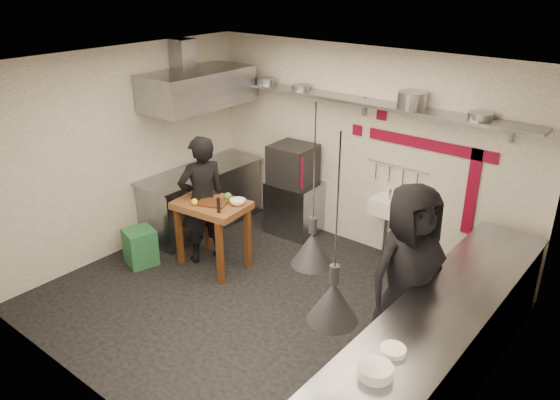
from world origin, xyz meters
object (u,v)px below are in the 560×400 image
Objects in this scene: prep_table at (213,234)px; combi_oven at (293,165)px; chef_left at (202,200)px; oven_stand at (296,207)px; green_bin at (140,247)px; chef_right at (408,274)px.

combi_oven is at bearing 74.85° from prep_table.
oven_stand is at bearing -173.24° from chef_left.
chef_left is at bearing -109.32° from oven_stand.
chef_left is at bearing 47.33° from green_bin.
combi_oven is at bearing 84.51° from chef_right.
green_bin is at bearing -118.74° from oven_stand.
chef_left is (-0.43, -1.39, -0.21)m from combi_oven.
combi_oven is 0.31× the size of chef_right.
prep_table is 0.52× the size of chef_left.
oven_stand is at bearing 83.32° from chef_right.
chef_left is (-0.21, 0.04, 0.42)m from prep_table.
green_bin is 1.07m from chef_left.
chef_right is at bearing -33.87° from oven_stand.
chef_left is at bearing 163.94° from prep_table.
combi_oven is 0.64× the size of prep_table.
prep_table is at bearing -101.31° from oven_stand.
combi_oven is at bearing -93.27° from oven_stand.
combi_oven is 2.42m from green_bin.
chef_right is (3.02, -0.09, 0.06)m from chef_left.
prep_table is at bearing -101.71° from combi_oven.
chef_right reaches higher than oven_stand.
chef_left reaches higher than prep_table.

